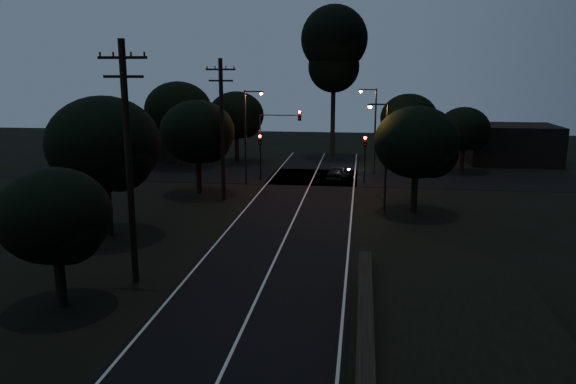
# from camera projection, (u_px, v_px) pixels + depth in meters

# --- Properties ---
(road_surface) EXTENTS (60.00, 70.00, 0.03)m
(road_surface) POSITION_uv_depth(u_px,v_px,m) (301.00, 205.00, 41.10)
(road_surface) COLOR black
(road_surface) RESTS_ON ground
(utility_pole_mid) EXTENTS (2.20, 0.30, 11.00)m
(utility_pole_mid) POSITION_uv_depth(u_px,v_px,m) (129.00, 160.00, 25.04)
(utility_pole_mid) COLOR black
(utility_pole_mid) RESTS_ON ground
(utility_pole_far) EXTENTS (2.20, 0.30, 10.50)m
(utility_pole_far) POSITION_uv_depth(u_px,v_px,m) (222.00, 128.00, 41.55)
(utility_pole_far) COLOR black
(utility_pole_far) RESTS_ON ground
(tree_left_b) EXTENTS (4.61, 4.61, 5.86)m
(tree_left_b) POSITION_uv_depth(u_px,v_px,m) (57.00, 219.00, 22.69)
(tree_left_b) COLOR black
(tree_left_b) RESTS_ON ground
(tree_left_c) EXTENTS (6.54, 6.54, 8.26)m
(tree_left_c) POSITION_uv_depth(u_px,v_px,m) (107.00, 147.00, 32.32)
(tree_left_c) COLOR black
(tree_left_c) RESTS_ON ground
(tree_left_d) EXTENTS (5.84, 5.84, 7.41)m
(tree_left_d) POSITION_uv_depth(u_px,v_px,m) (199.00, 134.00, 43.82)
(tree_left_d) COLOR black
(tree_left_d) RESTS_ON ground
(tree_far_nw) EXTENTS (5.89, 5.89, 7.46)m
(tree_far_nw) POSITION_uv_depth(u_px,v_px,m) (238.00, 116.00, 59.37)
(tree_far_nw) COLOR black
(tree_far_nw) RESTS_ON ground
(tree_far_w) EXTENTS (6.72, 6.72, 8.56)m
(tree_far_w) POSITION_uv_depth(u_px,v_px,m) (180.00, 112.00, 55.96)
(tree_far_w) COLOR black
(tree_far_w) RESTS_ON ground
(tree_far_ne) EXTENTS (5.79, 5.79, 7.32)m
(tree_far_ne) POSITION_uv_depth(u_px,v_px,m) (411.00, 119.00, 57.08)
(tree_far_ne) COLOR black
(tree_far_ne) RESTS_ON ground
(tree_far_e) EXTENTS (4.90, 4.90, 6.21)m
(tree_far_e) POSITION_uv_depth(u_px,v_px,m) (466.00, 130.00, 53.71)
(tree_far_e) COLOR black
(tree_far_e) RESTS_ON ground
(tree_right_a) EXTENTS (5.77, 5.77, 7.34)m
(tree_right_a) POSITION_uv_depth(u_px,v_px,m) (420.00, 144.00, 37.84)
(tree_right_a) COLOR black
(tree_right_a) RESTS_ON ground
(tall_pine) EXTENTS (7.32, 7.32, 16.64)m
(tall_pine) POSITION_uv_depth(u_px,v_px,m) (334.00, 48.00, 61.54)
(tall_pine) COLOR black
(tall_pine) RESTS_ON ground
(building_left) EXTENTS (10.00, 8.00, 4.40)m
(building_left) POSITION_uv_depth(u_px,v_px,m) (145.00, 137.00, 63.42)
(building_left) COLOR black
(building_left) RESTS_ON ground
(building_right) EXTENTS (9.00, 7.00, 4.00)m
(building_right) POSITION_uv_depth(u_px,v_px,m) (511.00, 144.00, 59.30)
(building_right) COLOR black
(building_right) RESTS_ON ground
(signal_left) EXTENTS (0.28, 0.35, 4.10)m
(signal_left) POSITION_uv_depth(u_px,v_px,m) (260.00, 149.00, 49.68)
(signal_left) COLOR black
(signal_left) RESTS_ON ground
(signal_right) EXTENTS (0.28, 0.35, 4.10)m
(signal_right) POSITION_uv_depth(u_px,v_px,m) (365.00, 151.00, 48.50)
(signal_right) COLOR black
(signal_right) RESTS_ON ground
(signal_mast) EXTENTS (3.70, 0.35, 6.25)m
(signal_mast) POSITION_uv_depth(u_px,v_px,m) (279.00, 132.00, 49.14)
(signal_mast) COLOR black
(signal_mast) RESTS_ON ground
(streetlight_a) EXTENTS (1.66, 0.26, 8.00)m
(streetlight_a) POSITION_uv_depth(u_px,v_px,m) (248.00, 131.00, 47.46)
(streetlight_a) COLOR black
(streetlight_a) RESTS_ON ground
(streetlight_b) EXTENTS (1.66, 0.26, 8.00)m
(streetlight_b) POSITION_uv_depth(u_px,v_px,m) (373.00, 125.00, 51.91)
(streetlight_b) COLOR black
(streetlight_b) RESTS_ON ground
(streetlight_c) EXTENTS (1.46, 0.26, 7.50)m
(streetlight_c) POSITION_uv_depth(u_px,v_px,m) (384.00, 149.00, 38.34)
(streetlight_c) COLOR black
(streetlight_c) RESTS_ON ground
(car) EXTENTS (2.20, 4.11, 1.33)m
(car) POSITION_uv_depth(u_px,v_px,m) (338.00, 173.00, 50.02)
(car) COLOR black
(car) RESTS_ON ground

